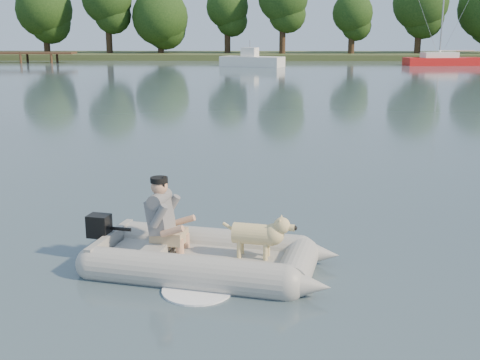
{
  "coord_description": "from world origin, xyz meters",
  "views": [
    {
      "loc": [
        0.8,
        -7.59,
        3.28
      ],
      "look_at": [
        0.54,
        2.42,
        0.75
      ],
      "focal_mm": 45.0,
      "sensor_mm": 36.0,
      "label": 1
    }
  ],
  "objects_px": {
    "sailboat": "(443,61)",
    "man": "(162,213)",
    "dog": "(254,238)",
    "dinghy": "(208,230)",
    "motorboat": "(252,54)"
  },
  "relations": [
    {
      "from": "motorboat",
      "to": "dog",
      "type": "bearing_deg",
      "value": -67.0
    },
    {
      "from": "motorboat",
      "to": "man",
      "type": "bearing_deg",
      "value": -68.61
    },
    {
      "from": "man",
      "to": "motorboat",
      "type": "distance_m",
      "value": 46.08
    },
    {
      "from": "dinghy",
      "to": "motorboat",
      "type": "height_order",
      "value": "motorboat"
    },
    {
      "from": "dinghy",
      "to": "dog",
      "type": "relative_size",
      "value": 5.09
    },
    {
      "from": "man",
      "to": "dog",
      "type": "xyz_separation_m",
      "value": [
        1.3,
        -0.29,
        -0.26
      ]
    },
    {
      "from": "man",
      "to": "dog",
      "type": "bearing_deg",
      "value": 0.0
    },
    {
      "from": "man",
      "to": "sailboat",
      "type": "distance_m",
      "value": 51.72
    },
    {
      "from": "dinghy",
      "to": "motorboat",
      "type": "relative_size",
      "value": 0.82
    },
    {
      "from": "dinghy",
      "to": "man",
      "type": "distance_m",
      "value": 0.72
    },
    {
      "from": "dog",
      "to": "sailboat",
      "type": "height_order",
      "value": "sailboat"
    },
    {
      "from": "dog",
      "to": "sailboat",
      "type": "relative_size",
      "value": 0.09
    },
    {
      "from": "dog",
      "to": "dinghy",
      "type": "bearing_deg",
      "value": -175.43
    },
    {
      "from": "sailboat",
      "to": "man",
      "type": "bearing_deg",
      "value": -116.49
    },
    {
      "from": "dog",
      "to": "motorboat",
      "type": "relative_size",
      "value": 0.16
    }
  ]
}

